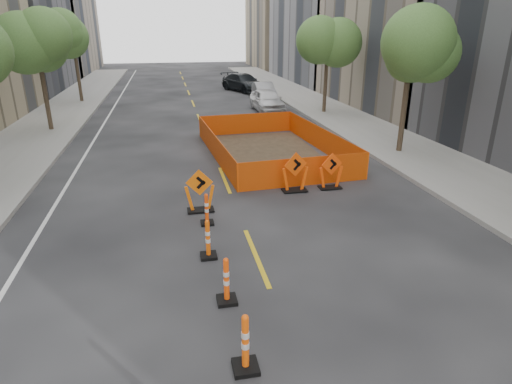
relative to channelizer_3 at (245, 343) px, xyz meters
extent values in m
plane|color=black|center=(0.96, -0.25, -0.56)|extent=(140.00, 140.00, 0.00)
cube|color=gray|center=(9.96, 11.75, -0.48)|extent=(4.00, 90.00, 0.15)
cube|color=gray|center=(17.96, 23.55, 6.44)|extent=(12.00, 16.00, 14.00)
cube|color=tan|center=(17.96, 58.35, 7.44)|extent=(12.00, 14.00, 16.00)
cylinder|color=#382B1E|center=(-7.44, 19.75, 1.02)|extent=(0.24, 0.24, 3.15)
sphere|color=#3C632A|center=(-7.44, 19.75, 3.99)|extent=(2.80, 2.80, 2.80)
cylinder|color=#382B1E|center=(-7.44, 29.75, 1.02)|extent=(0.24, 0.24, 3.15)
sphere|color=#3C632A|center=(-7.44, 29.75, 3.99)|extent=(2.80, 2.80, 2.80)
cylinder|color=#382B1E|center=(9.36, 11.75, 1.02)|extent=(0.24, 0.24, 3.15)
sphere|color=#3C632A|center=(9.36, 11.75, 3.99)|extent=(2.80, 2.80, 2.80)
cylinder|color=#382B1E|center=(9.36, 21.75, 1.02)|extent=(0.24, 0.24, 3.15)
sphere|color=#3C632A|center=(9.36, 21.75, 3.99)|extent=(2.80, 2.80, 2.80)
imported|color=silver|center=(5.80, 23.46, 0.20)|extent=(1.89, 4.49, 1.51)
imported|color=#9B9BA0|center=(6.67, 28.34, 0.12)|extent=(1.61, 4.18, 1.36)
imported|color=black|center=(5.97, 33.67, 0.22)|extent=(4.05, 5.76, 1.55)
camera|label=1|loc=(-0.98, -5.65, 4.91)|focal=30.00mm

